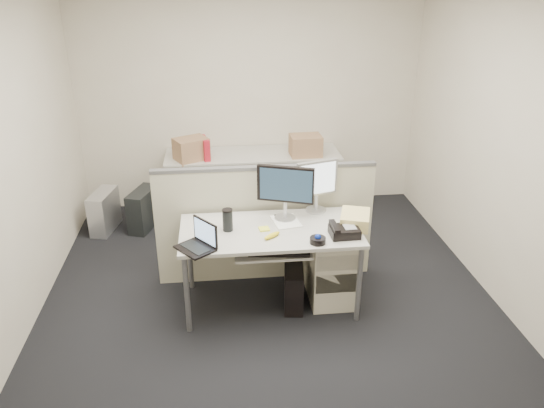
{
  "coord_description": "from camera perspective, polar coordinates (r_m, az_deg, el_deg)",
  "views": [
    {
      "loc": [
        -0.41,
        -3.92,
        2.74
      ],
      "look_at": [
        0.03,
        0.15,
        0.89
      ],
      "focal_mm": 35.0,
      "sensor_mm": 36.0,
      "label": 1
    }
  ],
  "objects": [
    {
      "name": "travel_mug",
      "position": [
        4.38,
        -4.79,
        -1.79
      ],
      "size": [
        0.09,
        0.09,
        0.18
      ],
      "primitive_type": "cylinder",
      "rotation": [
        0.0,
        0.0,
        -0.07
      ],
      "color": "black",
      "rests_on": "desk"
    },
    {
      "name": "wall_right",
      "position": [
        4.81,
        24.34,
        5.29
      ],
      "size": [
        0.02,
        4.5,
        2.7
      ],
      "primitive_type": "cube",
      "color": "beige",
      "rests_on": "ground"
    },
    {
      "name": "cardboard_box_left",
      "position": [
        6.04,
        -8.69,
        5.8
      ],
      "size": [
        0.43,
        0.4,
        0.26
      ],
      "primitive_type": "cube",
      "rotation": [
        0.0,
        0.0,
        0.47
      ],
      "color": "#8C6646",
      "rests_on": "back_counter"
    },
    {
      "name": "banana",
      "position": [
        4.28,
        0.0,
        -3.41
      ],
      "size": [
        0.16,
        0.14,
        0.04
      ],
      "primitive_type": "ellipsoid",
      "rotation": [
        0.0,
        0.0,
        0.67
      ],
      "color": "yellow",
      "rests_on": "desk"
    },
    {
      "name": "keyboard",
      "position": [
        4.28,
        0.77,
        -5.04
      ],
      "size": [
        0.51,
        0.24,
        0.03
      ],
      "primitive_type": "cube",
      "rotation": [
        0.0,
        0.0,
        -0.13
      ],
      "color": "black",
      "rests_on": "keyboard_tray"
    },
    {
      "name": "sticky_pad",
      "position": [
        4.42,
        -0.85,
        -2.69
      ],
      "size": [
        0.09,
        0.09,
        0.01
      ],
      "primitive_type": "cube",
      "rotation": [
        0.0,
        0.0,
        0.12
      ],
      "color": "#EEF43A",
      "rests_on": "desk"
    },
    {
      "name": "desk",
      "position": [
        4.45,
        -0.21,
        -3.48
      ],
      "size": [
        1.5,
        0.75,
        0.73
      ],
      "color": "#B7B4AD",
      "rests_on": "floor"
    },
    {
      "name": "laptop",
      "position": [
        4.11,
        -8.36,
        -3.55
      ],
      "size": [
        0.35,
        0.36,
        0.22
      ],
      "primitive_type": "cube",
      "rotation": [
        0.0,
        0.0,
        -0.91
      ],
      "color": "black",
      "rests_on": "desk"
    },
    {
      "name": "paper_stack",
      "position": [
        4.54,
        1.52,
        -1.89
      ],
      "size": [
        0.26,
        0.3,
        0.01
      ],
      "primitive_type": "cube",
      "rotation": [
        0.0,
        0.0,
        0.17
      ],
      "color": "white",
      "rests_on": "desk"
    },
    {
      "name": "manila_folders",
      "position": [
        4.52,
        8.92,
        -1.64
      ],
      "size": [
        0.31,
        0.36,
        0.11
      ],
      "primitive_type": "cube",
      "rotation": [
        0.0,
        0.0,
        -0.31
      ],
      "color": "#CFB678",
      "rests_on": "desk"
    },
    {
      "name": "pc_tower_desk",
      "position": [
        4.68,
        2.34,
        -8.84
      ],
      "size": [
        0.21,
        0.41,
        0.37
      ],
      "primitive_type": "cube",
      "rotation": [
        0.0,
        0.0,
        -0.12
      ],
      "color": "black",
      "rests_on": "floor"
    },
    {
      "name": "cardboard_box_right",
      "position": [
        6.12,
        3.63,
        6.22
      ],
      "size": [
        0.36,
        0.29,
        0.25
      ],
      "primitive_type": "cube",
      "rotation": [
        0.0,
        0.0,
        0.04
      ],
      "color": "#8C6646",
      "rests_on": "back_counter"
    },
    {
      "name": "monitor_small",
      "position": [
        4.67,
        4.83,
        1.87
      ],
      "size": [
        0.42,
        0.29,
        0.47
      ],
      "primitive_type": "cube",
      "rotation": [
        0.0,
        0.0,
        0.29
      ],
      "color": "#B7B7BC",
      "rests_on": "desk"
    },
    {
      "name": "wall_front",
      "position": [
        2.21,
        6.1,
        -14.84
      ],
      "size": [
        4.0,
        0.02,
        2.7
      ],
      "primitive_type": "cube",
      "color": "beige",
      "rests_on": "ground"
    },
    {
      "name": "monitor_main",
      "position": [
        4.5,
        1.45,
        1.16
      ],
      "size": [
        0.52,
        0.34,
        0.49
      ],
      "primitive_type": "cube",
      "rotation": [
        0.0,
        0.0,
        -0.33
      ],
      "color": "black",
      "rests_on": "desk"
    },
    {
      "name": "pc_tower_spare_dark",
      "position": [
        6.15,
        -13.63,
        -0.55
      ],
      "size": [
        0.34,
        0.52,
        0.45
      ],
      "primitive_type": "cube",
      "rotation": [
        0.0,
        0.0,
        -0.33
      ],
      "color": "black",
      "rests_on": "floor"
    },
    {
      "name": "wall_left",
      "position": [
        4.45,
        -26.81,
        3.42
      ],
      "size": [
        0.02,
        4.5,
        2.7
      ],
      "primitive_type": "cube",
      "color": "beige",
      "rests_on": "ground"
    },
    {
      "name": "cubicle_partition",
      "position": [
        4.9,
        -0.75,
        -2.26
      ],
      "size": [
        2.0,
        0.06,
        1.1
      ],
      "primitive_type": "cube",
      "color": "#B1AC95",
      "rests_on": "floor"
    },
    {
      "name": "cellphone",
      "position": [
        4.61,
        0.77,
        -1.47
      ],
      "size": [
        0.08,
        0.12,
        0.01
      ],
      "primitive_type": "cube",
      "rotation": [
        0.0,
        0.0,
        0.24
      ],
      "color": "black",
      "rests_on": "desk"
    },
    {
      "name": "keyboard_tray",
      "position": [
        4.32,
        0.05,
        -5.11
      ],
      "size": [
        0.62,
        0.32,
        0.02
      ],
      "primitive_type": "cube",
      "color": "#B7B4AD",
      "rests_on": "desk"
    },
    {
      "name": "desk_phone",
      "position": [
        4.34,
        7.79,
        -2.96
      ],
      "size": [
        0.24,
        0.2,
        0.07
      ],
      "primitive_type": "cube",
      "rotation": [
        0.0,
        0.0,
        0.03
      ],
      "color": "black",
      "rests_on": "desk"
    },
    {
      "name": "trackball",
      "position": [
        4.21,
        4.94,
        -3.91
      ],
      "size": [
        0.16,
        0.16,
        0.05
      ],
      "primitive_type": "cylinder",
      "rotation": [
        0.0,
        0.0,
        0.27
      ],
      "color": "black",
      "rests_on": "desk"
    },
    {
      "name": "back_counter",
      "position": [
        6.33,
        -2.03,
        2.19
      ],
      "size": [
        2.0,
        0.6,
        0.72
      ],
      "primitive_type": "cube",
      "color": "beige",
      "rests_on": "floor"
    },
    {
      "name": "drawer_pedestal",
      "position": [
        4.74,
        6.4,
        -6.48
      ],
      "size": [
        0.4,
        0.55,
        0.65
      ],
      "primitive_type": "cube",
      "color": "beige",
      "rests_on": "floor"
    },
    {
      "name": "red_binder",
      "position": [
        6.05,
        -7.25,
        5.91
      ],
      "size": [
        0.13,
        0.29,
        0.26
      ],
      "primitive_type": "cube",
      "rotation": [
        0.0,
        0.0,
        0.23
      ],
      "color": "#B21827",
      "rests_on": "back_counter"
    },
    {
      "name": "pc_tower_spare_silver",
      "position": [
        6.23,
        -17.59,
        -0.73
      ],
      "size": [
        0.29,
        0.51,
        0.45
      ],
      "primitive_type": "cube",
      "rotation": [
        0.0,
        0.0,
        -0.21
      ],
      "color": "#B7B7BC",
      "rests_on": "floor"
    },
    {
      "name": "wall_back",
      "position": [
        6.34,
        -2.39,
        11.61
      ],
      "size": [
        4.0,
        0.02,
        2.7
      ],
      "primitive_type": "cube",
      "color": "beige",
      "rests_on": "ground"
    },
    {
      "name": "floor",
      "position": [
        4.8,
        -0.19,
        -10.57
      ],
      "size": [
        4.0,
        4.5,
        0.01
      ],
      "primitive_type": "cube",
      "color": "black",
      "rests_on": "ground"
    }
  ]
}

